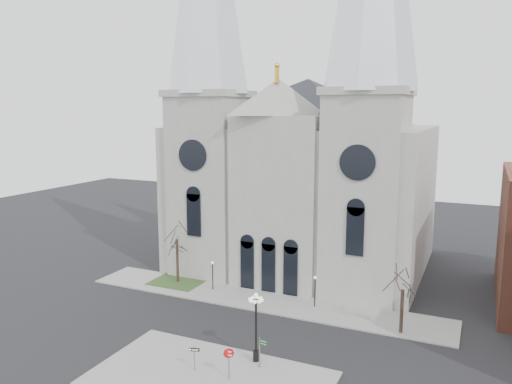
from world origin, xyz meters
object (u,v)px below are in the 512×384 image
at_px(one_way_sign, 194,354).
at_px(street_name_sign, 260,350).
at_px(stop_sign, 229,356).
at_px(globe_lamp, 256,319).

bearing_deg(one_way_sign, street_name_sign, 10.76).
xyz_separation_m(stop_sign, one_way_sign, (-3.02, 0.00, -0.47)).
distance_m(globe_lamp, one_way_sign, 5.49).
bearing_deg(stop_sign, one_way_sign, 171.00).
relative_size(globe_lamp, one_way_sign, 2.93).
xyz_separation_m(one_way_sign, street_name_sign, (4.49, 2.54, 0.09)).
relative_size(stop_sign, one_way_sign, 1.30).
bearing_deg(stop_sign, street_name_sign, 51.05).
relative_size(globe_lamp, street_name_sign, 2.33).
height_order(one_way_sign, street_name_sign, street_name_sign).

